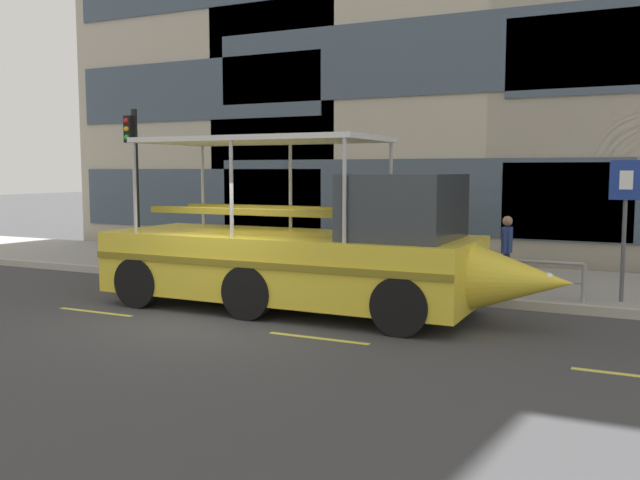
{
  "coord_description": "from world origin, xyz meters",
  "views": [
    {
      "loc": [
        7.18,
        -10.59,
        2.72
      ],
      "look_at": [
        1.07,
        2.05,
        1.3
      ],
      "focal_mm": 38.35,
      "sensor_mm": 36.0,
      "label": 1
    }
  ],
  "objects_px": {
    "pedestrian_mid_left": "(355,238)",
    "parking_sign": "(625,206)",
    "pedestrian_near_bow": "(507,245)",
    "traffic_light_pole": "(134,171)",
    "duck_tour_boat": "(313,254)"
  },
  "relations": [
    {
      "from": "traffic_light_pole",
      "to": "duck_tour_boat",
      "type": "relative_size",
      "value": 0.46
    },
    {
      "from": "parking_sign",
      "to": "pedestrian_near_bow",
      "type": "height_order",
      "value": "parking_sign"
    },
    {
      "from": "pedestrian_near_bow",
      "to": "pedestrian_mid_left",
      "type": "bearing_deg",
      "value": 174.2
    },
    {
      "from": "parking_sign",
      "to": "pedestrian_near_bow",
      "type": "xyz_separation_m",
      "value": [
        -2.3,
        0.49,
        -0.91
      ]
    },
    {
      "from": "traffic_light_pole",
      "to": "parking_sign",
      "type": "xyz_separation_m",
      "value": [
        12.25,
        -0.21,
        -0.68
      ]
    },
    {
      "from": "pedestrian_mid_left",
      "to": "pedestrian_near_bow",
      "type": "bearing_deg",
      "value": -5.8
    },
    {
      "from": "pedestrian_mid_left",
      "to": "parking_sign",
      "type": "bearing_deg",
      "value": -8.25
    },
    {
      "from": "duck_tour_boat",
      "to": "parking_sign",
      "type": "bearing_deg",
      "value": 25.91
    },
    {
      "from": "traffic_light_pole",
      "to": "pedestrian_mid_left",
      "type": "xyz_separation_m",
      "value": [
        6.26,
        0.66,
        -1.63
      ]
    },
    {
      "from": "parking_sign",
      "to": "duck_tour_boat",
      "type": "xyz_separation_m",
      "value": [
        -5.42,
        -2.63,
        -0.92
      ]
    },
    {
      "from": "traffic_light_pole",
      "to": "pedestrian_mid_left",
      "type": "bearing_deg",
      "value": 6.01
    },
    {
      "from": "parking_sign",
      "to": "pedestrian_near_bow",
      "type": "distance_m",
      "value": 2.53
    },
    {
      "from": "pedestrian_near_bow",
      "to": "pedestrian_mid_left",
      "type": "height_order",
      "value": "pedestrian_near_bow"
    },
    {
      "from": "traffic_light_pole",
      "to": "duck_tour_boat",
      "type": "height_order",
      "value": "traffic_light_pole"
    },
    {
      "from": "pedestrian_mid_left",
      "to": "duck_tour_boat",
      "type": "bearing_deg",
      "value": -80.7
    }
  ]
}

